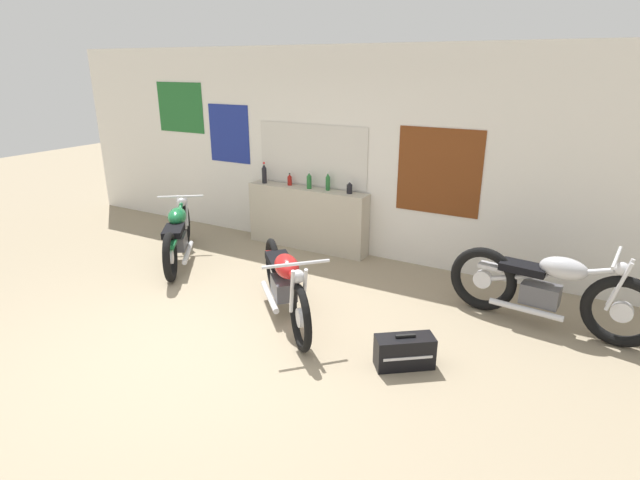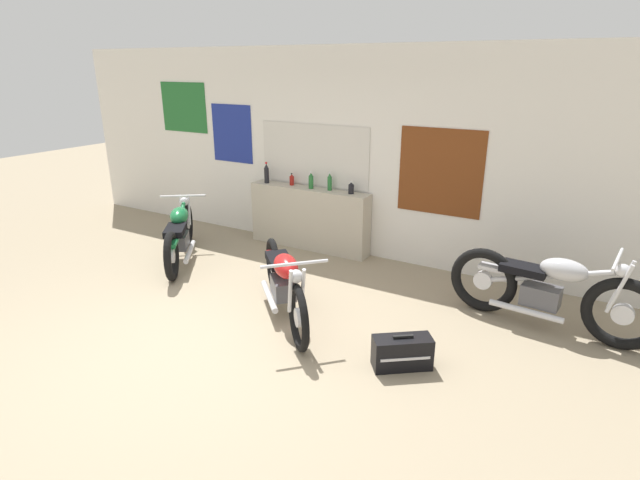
% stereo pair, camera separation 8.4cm
% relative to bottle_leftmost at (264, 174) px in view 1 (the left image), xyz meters
% --- Properties ---
extents(ground_plane, '(24.00, 24.00, 0.00)m').
position_rel_bottle_leftmost_xyz_m(ground_plane, '(1.19, -2.83, -1.03)').
color(ground_plane, gray).
extents(wall_back, '(10.00, 0.07, 2.80)m').
position_rel_bottle_leftmost_xyz_m(wall_back, '(1.18, 0.21, 0.37)').
color(wall_back, silver).
rests_on(wall_back, ground_plane).
extents(sill_counter, '(1.85, 0.28, 0.89)m').
position_rel_bottle_leftmost_xyz_m(sill_counter, '(0.71, 0.03, -0.58)').
color(sill_counter, '#B7AD99').
rests_on(sill_counter, ground_plane).
extents(bottle_leftmost, '(0.07, 0.07, 0.31)m').
position_rel_bottle_leftmost_xyz_m(bottle_leftmost, '(0.00, 0.00, 0.00)').
color(bottle_leftmost, black).
rests_on(bottle_leftmost, sill_counter).
extents(bottle_left_center, '(0.06, 0.06, 0.18)m').
position_rel_bottle_leftmost_xyz_m(bottle_left_center, '(0.40, 0.07, -0.06)').
color(bottle_left_center, maroon).
rests_on(bottle_left_center, sill_counter).
extents(bottle_center, '(0.07, 0.07, 0.25)m').
position_rel_bottle_leftmost_xyz_m(bottle_center, '(0.75, 0.03, -0.03)').
color(bottle_center, '#23662D').
rests_on(bottle_center, sill_counter).
extents(bottle_right_center, '(0.06, 0.06, 0.26)m').
position_rel_bottle_leftmost_xyz_m(bottle_right_center, '(1.03, 0.07, -0.02)').
color(bottle_right_center, '#23662D').
rests_on(bottle_right_center, sill_counter).
extents(bottle_rightmost, '(0.08, 0.08, 0.17)m').
position_rel_bottle_leftmost_xyz_m(bottle_rightmost, '(1.37, 0.05, -0.06)').
color(bottle_rightmost, black).
rests_on(bottle_rightmost, sill_counter).
extents(motorcycle_red, '(1.46, 1.43, 0.83)m').
position_rel_bottle_leftmost_xyz_m(motorcycle_red, '(1.60, -1.93, -0.62)').
color(motorcycle_red, black).
rests_on(motorcycle_red, ground_plane).
extents(motorcycle_green, '(1.26, 1.66, 0.78)m').
position_rel_bottle_leftmost_xyz_m(motorcycle_green, '(-0.55, -1.28, -0.64)').
color(motorcycle_green, black).
rests_on(motorcycle_green, ground_plane).
extents(motorcycle_silver, '(2.03, 0.64, 0.89)m').
position_rel_bottle_leftmost_xyz_m(motorcycle_silver, '(4.03, -0.80, -0.61)').
color(motorcycle_silver, black).
rests_on(motorcycle_silver, ground_plane).
extents(hard_case_black, '(0.54, 0.48, 0.32)m').
position_rel_bottle_leftmost_xyz_m(hard_case_black, '(3.03, -2.20, -0.88)').
color(hard_case_black, black).
rests_on(hard_case_black, ground_plane).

